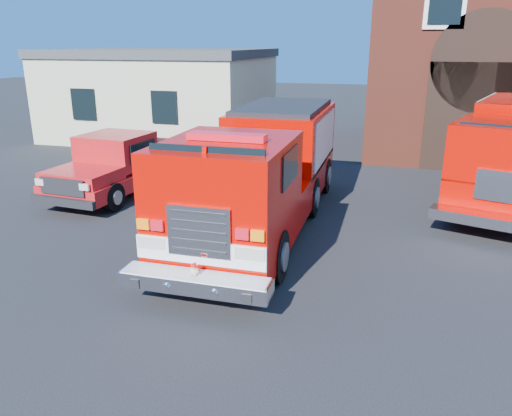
# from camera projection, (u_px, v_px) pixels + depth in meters

# --- Properties ---
(ground) EXTENTS (100.00, 100.00, 0.00)m
(ground) POSITION_uv_depth(u_px,v_px,m) (269.00, 244.00, 12.14)
(ground) COLOR black
(ground) RESTS_ON ground
(parking_stripe_far) EXTENTS (0.12, 3.00, 0.01)m
(parking_stripe_far) POSITION_uv_depth(u_px,v_px,m) (507.00, 187.00, 16.84)
(parking_stripe_far) COLOR yellow
(parking_stripe_far) RESTS_ON ground
(side_building) EXTENTS (10.20, 8.20, 4.35)m
(side_building) POSITION_uv_depth(u_px,v_px,m) (163.00, 93.00, 25.64)
(side_building) COLOR beige
(side_building) RESTS_ON ground
(fire_engine) EXTENTS (2.80, 9.57, 2.94)m
(fire_engine) POSITION_uv_depth(u_px,v_px,m) (264.00, 169.00, 12.98)
(fire_engine) COLOR black
(fire_engine) RESTS_ON ground
(pickup_truck) EXTENTS (2.55, 6.03, 1.93)m
(pickup_truck) POSITION_uv_depth(u_px,v_px,m) (123.00, 164.00, 16.22)
(pickup_truck) COLOR black
(pickup_truck) RESTS_ON ground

